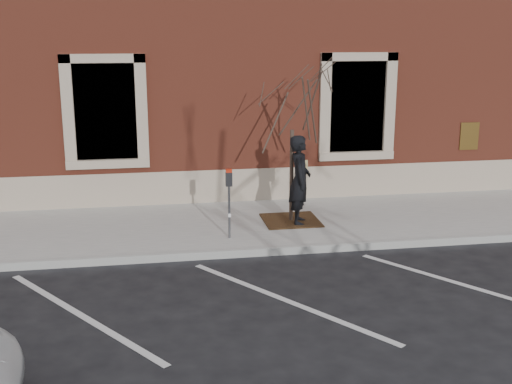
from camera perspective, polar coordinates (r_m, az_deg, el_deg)
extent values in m
plane|color=#28282B|center=(12.43, 0.47, -5.59)|extent=(120.00, 120.00, 0.00)
cube|color=#B3AFA8|center=(14.04, -0.79, -2.93)|extent=(40.00, 3.50, 0.15)
cube|color=#9E9E99|center=(12.36, 0.51, -5.34)|extent=(40.00, 0.12, 0.15)
cube|color=brown|center=(19.38, -3.66, 13.51)|extent=(40.00, 8.50, 8.00)
cube|color=tan|center=(15.62, -1.81, 0.62)|extent=(40.00, 0.06, 0.80)
cube|color=black|center=(15.30, -13.21, 7.02)|extent=(1.40, 0.30, 2.20)
cube|color=tan|center=(15.32, -12.99, 2.49)|extent=(1.90, 0.20, 0.20)
cube|color=black|center=(16.09, 8.81, 7.55)|extent=(1.40, 0.30, 2.20)
cube|color=tan|center=(16.11, 8.84, 3.24)|extent=(1.90, 0.20, 0.20)
imported|color=black|center=(13.67, 3.92, 1.06)|extent=(0.62, 0.79, 1.92)
cylinder|color=#595B60|center=(12.79, -2.39, -1.81)|extent=(0.05, 0.05, 1.07)
cube|color=black|center=(12.62, -2.42, 1.14)|extent=(0.13, 0.10, 0.28)
cube|color=#B7200C|center=(12.58, -2.43, 1.90)|extent=(0.12, 0.09, 0.06)
cube|color=white|center=(12.76, -2.36, -2.10)|extent=(0.05, 0.00, 0.07)
cube|color=#442D16|center=(14.08, 3.12, -2.52)|extent=(1.20, 1.20, 0.03)
cylinder|color=#433128|center=(13.83, 3.17, 1.42)|extent=(0.08, 0.08, 2.01)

